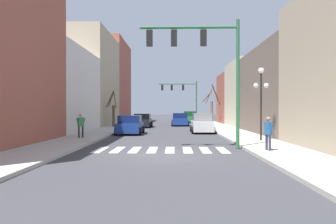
% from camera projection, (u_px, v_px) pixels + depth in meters
% --- Properties ---
extents(ground_plane, '(240.00, 240.00, 0.00)m').
position_uv_depth(ground_plane, '(160.00, 155.00, 14.94)').
color(ground_plane, '#38383D').
extents(sidewalk_left, '(2.99, 90.00, 0.15)m').
position_uv_depth(sidewalk_left, '(35.00, 153.00, 15.05)').
color(sidewalk_left, '#ADA89E').
rests_on(sidewalk_left, ground_plane).
extents(sidewalk_right, '(2.99, 90.00, 0.15)m').
position_uv_depth(sidewalk_right, '(286.00, 154.00, 14.83)').
color(sidewalk_right, '#ADA89E').
rests_on(sidewalk_right, ground_plane).
extents(building_row_left, '(6.00, 50.69, 13.05)m').
position_uv_depth(building_row_left, '(74.00, 76.00, 35.44)').
color(building_row_left, '#934C3D').
rests_on(building_row_left, ground_plane).
extents(building_row_right, '(6.00, 42.16, 8.24)m').
position_uv_depth(building_row_right, '(281.00, 90.00, 29.28)').
color(building_row_right, tan).
rests_on(building_row_right, ground_plane).
extents(crosswalk_stripes, '(6.75, 2.60, 0.01)m').
position_uv_depth(crosswalk_stripes, '(161.00, 150.00, 16.78)').
color(crosswalk_stripes, white).
rests_on(crosswalk_stripes, ground_plane).
extents(traffic_signal_near, '(5.23, 0.28, 6.77)m').
position_uv_depth(traffic_signal_near, '(203.00, 55.00, 17.12)').
color(traffic_signal_near, '#236038').
rests_on(traffic_signal_near, ground_plane).
extents(traffic_signal_far, '(5.80, 0.28, 6.32)m').
position_uv_depth(traffic_signal_far, '(182.00, 92.00, 49.18)').
color(traffic_signal_far, '#236038').
rests_on(traffic_signal_far, ground_plane).
extents(street_lamp_right_corner, '(0.95, 0.36, 4.53)m').
position_uv_depth(street_lamp_right_corner, '(261.00, 89.00, 20.42)').
color(street_lamp_right_corner, black).
rests_on(street_lamp_right_corner, sidewalk_right).
extents(car_driving_away_lane, '(2.18, 4.86, 1.79)m').
position_uv_depth(car_driving_away_lane, '(189.00, 117.00, 50.75)').
color(car_driving_away_lane, '#236B38').
rests_on(car_driving_away_lane, ground_plane).
extents(car_parked_left_near, '(1.99, 4.39, 1.74)m').
position_uv_depth(car_parked_left_near, '(202.00, 124.00, 29.11)').
color(car_parked_left_near, silver).
rests_on(car_parked_left_near, ground_plane).
extents(car_parked_right_mid, '(2.17, 4.25, 1.62)m').
position_uv_depth(car_parked_right_mid, '(180.00, 120.00, 41.49)').
color(car_parked_right_mid, navy).
rests_on(car_parked_right_mid, ground_plane).
extents(car_parked_right_far, '(2.17, 4.52, 1.58)m').
position_uv_depth(car_parked_right_far, '(142.00, 121.00, 38.14)').
color(car_parked_right_far, black).
rests_on(car_parked_right_far, ground_plane).
extents(car_at_intersection, '(2.17, 4.13, 1.58)m').
position_uv_depth(car_at_intersection, '(130.00, 125.00, 27.46)').
color(car_at_intersection, navy).
rests_on(car_at_intersection, ground_plane).
extents(pedestrian_on_left_sidewalk, '(0.57, 0.54, 1.64)m').
position_uv_depth(pedestrian_on_left_sidewalk, '(81.00, 123.00, 22.30)').
color(pedestrian_on_left_sidewalk, black).
rests_on(pedestrian_on_left_sidewalk, sidewalk_left).
extents(pedestrian_waiting_at_curb, '(0.30, 0.68, 1.59)m').
position_uv_depth(pedestrian_waiting_at_curb, '(268.00, 130.00, 15.37)').
color(pedestrian_waiting_at_curb, '#282D47').
rests_on(pedestrian_waiting_at_curb, sidewalk_right).
extents(street_tree_left_near, '(2.75, 2.18, 5.51)m').
position_uv_depth(street_tree_left_near, '(212.00, 106.00, 45.93)').
color(street_tree_left_near, brown).
rests_on(street_tree_left_near, sidewalk_right).
extents(street_tree_right_mid, '(1.35, 1.10, 4.07)m').
position_uv_depth(street_tree_right_mid, '(113.00, 111.00, 36.88)').
color(street_tree_right_mid, brown).
rests_on(street_tree_right_mid, sidewalk_left).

